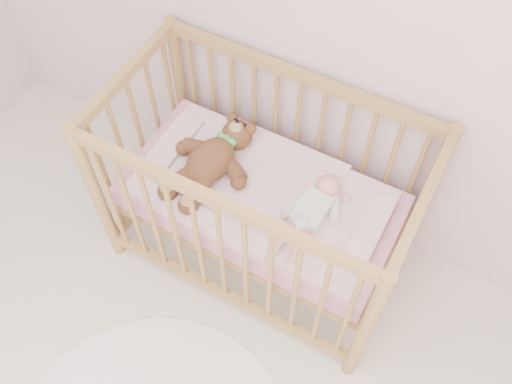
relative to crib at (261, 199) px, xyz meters
The scene contains 6 objects.
wall_back 0.95m from the crib, 69.21° to the left, with size 4.00×0.02×2.70m, color beige.
crib is the anchor object (origin of this frame).
mattress 0.01m from the crib, ahead, with size 1.22×0.62×0.13m, color pink.
blanket 0.06m from the crib, ahead, with size 1.10×0.58×0.06m, color pink, non-canonical shape.
baby 0.29m from the crib, ahead, with size 0.23×0.48×0.11m, color silver, non-canonical shape.
teddy_bear 0.29m from the crib, behind, with size 0.40×0.57×0.16m, color brown, non-canonical shape.
Camera 1 is at (0.50, 0.36, 2.66)m, focal length 40.00 mm.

